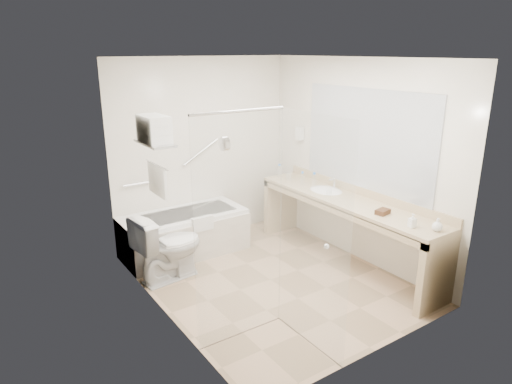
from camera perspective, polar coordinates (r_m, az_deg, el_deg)
floor at (r=5.45m, az=1.80°, el=-10.88°), size 3.20×3.20×0.00m
ceiling at (r=4.80m, az=2.10°, el=16.43°), size 2.60×3.20×0.10m
wall_back at (r=6.30m, az=-6.68°, el=5.11°), size 2.60×0.10×2.50m
wall_front at (r=3.87m, az=16.05°, el=-3.45°), size 2.60×0.10×2.50m
wall_left at (r=4.37m, az=-11.98°, el=-0.72°), size 0.10×3.20×2.50m
wall_right at (r=5.82m, az=12.38°, el=3.78°), size 0.10×3.20×2.50m
bathtub at (r=6.07m, az=-8.95°, el=-5.12°), size 1.60×0.73×0.59m
grab_bar_short at (r=5.97m, az=-14.48°, el=1.01°), size 0.40×0.03×0.03m
grab_bar_long at (r=6.25m, az=-6.91°, el=4.98°), size 0.53×0.03×0.33m
shower_enclosure at (r=3.98m, az=2.40°, el=-5.01°), size 0.96×0.91×2.11m
towel_shelf at (r=4.61m, az=-12.56°, el=6.65°), size 0.24×0.55×0.81m
vanity_counter at (r=5.70m, az=11.15°, el=-2.84°), size 0.55×2.70×0.95m
sink at (r=5.93m, az=8.74°, el=-0.06°), size 0.40×0.52×0.14m
faucet at (r=6.00m, az=9.81°, el=1.17°), size 0.03×0.03×0.14m
mirror at (r=5.65m, az=13.61°, el=6.41°), size 0.02×2.00×1.20m
hairdryer_unit at (r=6.49m, az=5.46°, el=7.31°), size 0.08×0.10×0.18m
toilet at (r=5.40m, az=-10.85°, el=-6.77°), size 0.86×0.54×0.79m
amenity_basket at (r=5.20m, az=15.56°, el=-2.39°), size 0.18×0.13×0.05m
soap_bottle_a at (r=4.91m, az=18.93°, el=-3.83°), size 0.09×0.15×0.07m
soap_bottle_b at (r=4.89m, az=21.72°, el=-3.97°), size 0.13×0.15×0.10m
water_bottle_left at (r=5.98m, az=7.26°, el=1.41°), size 0.06×0.06×0.21m
water_bottle_mid at (r=6.45m, az=2.94°, el=2.63°), size 0.06×0.06×0.19m
water_bottle_right at (r=6.11m, az=5.81°, el=1.66°), size 0.06×0.06×0.18m
drinking_glass_near at (r=5.71m, az=9.12°, el=0.05°), size 0.10×0.10×0.10m
drinking_glass_far at (r=6.34m, az=4.08°, el=2.00°), size 0.10×0.10×0.10m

